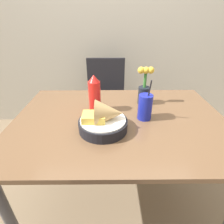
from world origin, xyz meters
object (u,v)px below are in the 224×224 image
Objects in this scene: food_basket at (105,120)px; flower_vase at (144,88)px; ketchup_bottle at (95,94)px; drink_cup at (145,108)px; chair_far_window at (106,94)px.

flower_vase is (0.25, 0.31, 0.05)m from food_basket.
ketchup_bottle is 0.31m from drink_cup.
flower_vase reaches higher than food_basket.
drink_cup is (0.22, 0.11, 0.01)m from food_basket.
drink_cup is 0.20m from flower_vase.
drink_cup reaches higher than chair_far_window.
chair_far_window is 0.81m from flower_vase.
food_basket is (0.02, -1.00, 0.29)m from chair_far_window.
chair_far_window is at bearing 111.14° from flower_vase.
drink_cup is at bearing -18.55° from ketchup_bottle.
food_basket is 0.40m from flower_vase.
chair_far_window is at bearing 105.20° from drink_cup.
ketchup_bottle is 0.95× the size of drink_cup.
ketchup_bottle is (-0.07, 0.21, 0.05)m from food_basket.
food_basket is 1.10× the size of ketchup_bottle.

